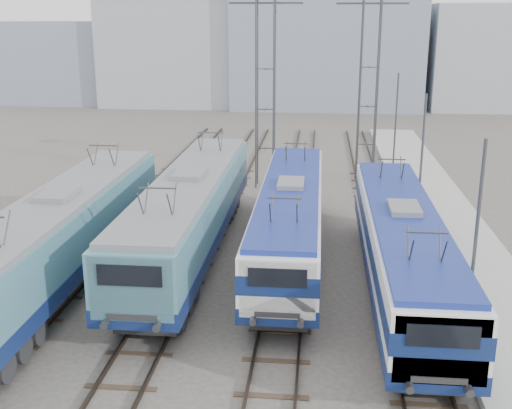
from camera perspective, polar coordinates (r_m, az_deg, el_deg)
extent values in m
plane|color=#514C47|center=(21.45, -4.40, -13.44)|extent=(160.00, 160.00, 0.00)
cube|color=#9E9E99|center=(29.11, 18.83, -5.67)|extent=(4.00, 70.00, 0.30)
cube|color=navy|center=(27.13, -16.78, -4.20)|extent=(2.97, 18.75, 0.62)
cube|color=teal|center=(26.73, -16.99, -1.69)|extent=(2.92, 18.75, 1.87)
cube|color=slate|center=(26.44, -17.18, 0.46)|extent=(2.68, 18.00, 0.21)
cube|color=#262628|center=(32.90, -12.62, -1.70)|extent=(2.19, 3.75, 0.70)
cube|color=navy|center=(29.27, -5.79, -2.03)|extent=(2.98, 18.82, 0.63)
cube|color=teal|center=(28.90, -5.86, 0.33)|extent=(2.93, 18.82, 1.88)
cube|color=teal|center=(20.69, -10.81, -7.11)|extent=(2.69, 0.73, 2.13)
cube|color=slate|center=(28.63, -5.92, 2.34)|extent=(2.69, 18.07, 0.21)
cube|color=#262628|center=(23.88, -8.71, -8.56)|extent=(2.20, 3.76, 0.71)
cube|color=#262628|center=(35.39, -3.77, -0.04)|extent=(2.20, 3.76, 0.71)
cube|color=navy|center=(28.82, 3.05, -2.50)|extent=(2.72, 17.17, 0.57)
cube|color=white|center=(28.47, 3.08, -0.32)|extent=(2.67, 17.17, 1.72)
cube|color=navy|center=(28.48, 3.08, -0.41)|extent=(2.71, 17.19, 0.67)
cube|color=white|center=(20.78, 1.97, -7.32)|extent=(2.46, 0.67, 1.95)
cube|color=navy|center=(28.21, 3.11, 1.53)|extent=(2.46, 16.48, 0.19)
cube|color=#262628|center=(23.78, 2.34, -8.60)|extent=(2.00, 3.43, 0.64)
cube|color=#262628|center=(34.48, 3.49, -0.55)|extent=(2.00, 3.43, 0.64)
cube|color=navy|center=(25.83, 12.74, -5.18)|extent=(2.73, 17.22, 0.57)
cube|color=white|center=(25.43, 12.90, -2.78)|extent=(2.68, 17.22, 1.72)
cube|color=navy|center=(25.45, 12.89, -2.88)|extent=(2.72, 17.24, 0.67)
cube|color=white|center=(17.99, 15.99, -11.96)|extent=(2.46, 0.67, 1.95)
cube|color=navy|center=(25.14, 13.04, -0.72)|extent=(2.46, 16.53, 0.19)
cube|color=#262628|center=(20.98, 14.43, -12.77)|extent=(2.01, 3.44, 0.65)
cube|color=#262628|center=(31.43, 11.47, -2.56)|extent=(2.01, 3.44, 0.65)
cylinder|color=#3F4247|center=(40.21, -0.01, 9.77)|extent=(0.10, 0.10, 12.00)
cylinder|color=#3F4247|center=(40.11, 1.57, 9.75)|extent=(0.10, 0.10, 12.00)
cylinder|color=#3F4247|center=(41.30, 0.14, 9.95)|extent=(0.10, 0.10, 12.00)
cylinder|color=#3F4247|center=(41.20, 1.69, 9.93)|extent=(0.10, 0.10, 12.00)
cube|color=#3F4247|center=(40.44, 0.88, 17.48)|extent=(4.50, 0.12, 0.12)
cylinder|color=#3F4247|center=(42.07, 9.24, 9.86)|extent=(0.10, 0.10, 12.00)
cylinder|color=#3F4247|center=(42.15, 10.76, 9.80)|extent=(0.10, 0.10, 12.00)
cylinder|color=#3F4247|center=(43.16, 9.16, 10.03)|extent=(0.10, 0.10, 12.00)
cylinder|color=#3F4247|center=(43.24, 10.64, 9.97)|extent=(0.10, 0.10, 12.00)
cube|color=#3F4247|center=(42.40, 10.32, 17.18)|extent=(4.50, 0.12, 0.12)
cylinder|color=#3F4247|center=(22.12, 18.91, -3.38)|extent=(0.12, 0.12, 7.00)
cylinder|color=#3F4247|center=(33.47, 14.48, 3.55)|extent=(0.12, 0.12, 7.00)
cylinder|color=#3F4247|center=(45.16, 12.30, 6.93)|extent=(0.12, 0.12, 7.00)
cube|color=#9DA6B0|center=(82.24, -6.72, 13.77)|extent=(18.00, 12.00, 14.00)
cube|color=#818DA1|center=(80.31, 6.34, 15.15)|extent=(22.00, 14.00, 18.00)
cube|color=#9DA6B0|center=(83.01, 20.54, 12.21)|extent=(16.00, 12.00, 12.00)
cube|color=#818DA1|center=(87.16, -17.24, 11.99)|extent=(14.00, 10.00, 10.00)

